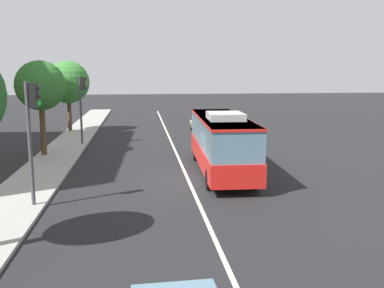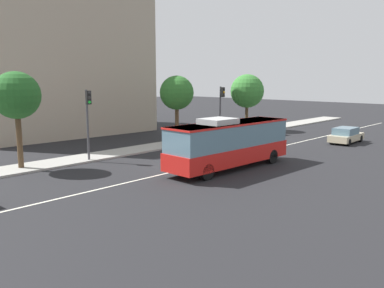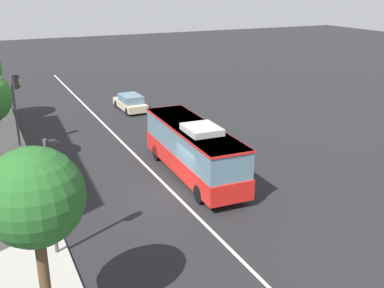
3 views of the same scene
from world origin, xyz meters
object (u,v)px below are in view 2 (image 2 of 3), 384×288
(sedan_beige, at_px, (346,135))
(traffic_light_near_corner, at_px, (88,113))
(street_tree_kerbside_centre, at_px, (16,96))
(transit_bus, at_px, (229,142))
(street_tree_kerbside_left, at_px, (247,91))
(street_tree_kerbside_right, at_px, (177,93))
(traffic_light_mid_block, at_px, (222,103))

(sedan_beige, distance_m, traffic_light_near_corner, 23.65)
(traffic_light_near_corner, relative_size, street_tree_kerbside_centre, 0.80)
(transit_bus, distance_m, street_tree_kerbside_left, 20.52)
(street_tree_kerbside_right, bearing_deg, traffic_light_mid_block, -26.51)
(transit_bus, bearing_deg, traffic_light_near_corner, 122.59)
(transit_bus, distance_m, street_tree_kerbside_centre, 14.19)
(transit_bus, height_order, traffic_light_mid_block, traffic_light_mid_block)
(traffic_light_near_corner, relative_size, street_tree_kerbside_right, 0.83)
(traffic_light_mid_block, bearing_deg, traffic_light_near_corner, -91.55)
(transit_bus, xyz_separation_m, street_tree_kerbside_left, (17.22, 10.83, 2.71))
(sedan_beige, height_order, traffic_light_near_corner, traffic_light_near_corner)
(traffic_light_mid_block, relative_size, street_tree_kerbside_centre, 0.80)
(street_tree_kerbside_right, bearing_deg, transit_bus, -118.23)
(sedan_beige, xyz_separation_m, street_tree_kerbside_left, (1.17, 12.17, 3.80))
(transit_bus, relative_size, street_tree_kerbside_right, 1.61)
(street_tree_kerbside_left, bearing_deg, street_tree_kerbside_centre, -178.04)
(traffic_light_mid_block, bearing_deg, street_tree_kerbside_right, -117.80)
(traffic_light_near_corner, distance_m, street_tree_kerbside_right, 11.15)
(sedan_beige, relative_size, street_tree_kerbside_right, 0.73)
(transit_bus, xyz_separation_m, traffic_light_near_corner, (-5.15, 8.74, 1.75))
(street_tree_kerbside_left, bearing_deg, transit_bus, -147.84)
(sedan_beige, xyz_separation_m, traffic_light_mid_block, (-6.15, 10.02, 2.84))
(sedan_beige, distance_m, traffic_light_mid_block, 12.10)
(traffic_light_near_corner, bearing_deg, street_tree_kerbside_left, 100.12)
(traffic_light_mid_block, relative_size, street_tree_kerbside_right, 0.83)
(transit_bus, xyz_separation_m, street_tree_kerbside_centre, (-9.69, 9.91, 3.06))
(transit_bus, relative_size, traffic_light_near_corner, 1.94)
(sedan_beige, height_order, street_tree_kerbside_left, street_tree_kerbside_left)
(street_tree_kerbside_centre, distance_m, street_tree_kerbside_right, 15.48)
(traffic_light_mid_block, bearing_deg, transit_bus, -50.07)
(street_tree_kerbside_left, bearing_deg, sedan_beige, -95.49)
(street_tree_kerbside_right, bearing_deg, sedan_beige, -49.61)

